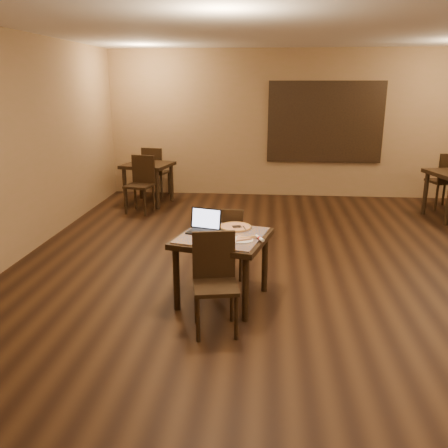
# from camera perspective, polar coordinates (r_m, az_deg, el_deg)

# --- Properties ---
(ground) EXTENTS (10.00, 10.00, 0.00)m
(ground) POSITION_cam_1_polar(r_m,az_deg,el_deg) (5.62, 11.58, -8.21)
(ground) COLOR black
(ground) RESTS_ON ground
(wall_back) EXTENTS (8.00, 0.02, 3.00)m
(wall_back) POSITION_cam_1_polar(r_m,az_deg,el_deg) (10.13, 9.17, 11.74)
(wall_back) COLOR #8C6647
(wall_back) RESTS_ON ground
(ceiling) EXTENTS (8.00, 10.00, 0.02)m
(ceiling) POSITION_cam_1_polar(r_m,az_deg,el_deg) (5.16, 13.67, 23.69)
(ceiling) COLOR silver
(ceiling) RESTS_ON wall_back
(mural) EXTENTS (2.34, 0.05, 1.64)m
(mural) POSITION_cam_1_polar(r_m,az_deg,el_deg) (10.13, 12.08, 11.87)
(mural) COLOR #245B85
(mural) RESTS_ON wall_back
(tiled_table) EXTENTS (1.12, 1.12, 0.76)m
(tiled_table) POSITION_cam_1_polar(r_m,az_deg,el_deg) (5.12, -0.18, -2.39)
(tiled_table) COLOR black
(tiled_table) RESTS_ON ground
(chair_main_near) EXTENTS (0.49, 0.49, 0.96)m
(chair_main_near) POSITION_cam_1_polar(r_m,az_deg,el_deg) (4.59, -1.12, -6.28)
(chair_main_near) COLOR black
(chair_main_near) RESTS_ON ground
(chair_main_far) EXTENTS (0.39, 0.39, 0.91)m
(chair_main_far) POSITION_cam_1_polar(r_m,az_deg,el_deg) (5.75, 0.41, -1.79)
(chair_main_far) COLOR black
(chair_main_far) RESTS_ON ground
(laptop) EXTENTS (0.41, 0.36, 0.24)m
(laptop) POSITION_cam_1_polar(r_m,az_deg,el_deg) (5.19, -2.27, -0.21)
(laptop) COLOR black
(laptop) RESTS_ON tiled_table
(plate) EXTENTS (0.23, 0.23, 0.01)m
(plate) POSITION_cam_1_polar(r_m,az_deg,el_deg) (4.90, 2.18, -1.93)
(plate) COLOR white
(plate) RESTS_ON tiled_table
(pizza_slice) EXTENTS (0.29, 0.29, 0.02)m
(pizza_slice) POSITION_cam_1_polar(r_m,az_deg,el_deg) (4.89, 2.19, -1.75)
(pizza_slice) COLOR beige
(pizza_slice) RESTS_ON plate
(pizza_pan) EXTENTS (0.38, 0.38, 0.01)m
(pizza_pan) POSITION_cam_1_polar(r_m,az_deg,el_deg) (5.30, 1.36, -0.50)
(pizza_pan) COLOR silver
(pizza_pan) RESTS_ON tiled_table
(pizza_whole) EXTENTS (0.36, 0.36, 0.03)m
(pizza_whole) POSITION_cam_1_polar(r_m,az_deg,el_deg) (5.30, 1.36, -0.34)
(pizza_whole) COLOR beige
(pizza_whole) RESTS_ON pizza_pan
(spatula) EXTENTS (0.16, 0.26, 0.01)m
(spatula) POSITION_cam_1_polar(r_m,az_deg,el_deg) (5.27, 1.56, -0.33)
(spatula) COLOR silver
(spatula) RESTS_ON pizza_whole
(napkin_roll) EXTENTS (0.10, 0.16, 0.04)m
(napkin_roll) POSITION_cam_1_polar(r_m,az_deg,el_deg) (4.92, 4.30, -1.73)
(napkin_roll) COLOR white
(napkin_roll) RESTS_ON tiled_table
(other_table_a_chair_far) EXTENTS (0.57, 0.57, 1.09)m
(other_table_a_chair_far) POSITION_cam_1_polar(r_m,az_deg,el_deg) (9.87, 25.11, 5.05)
(other_table_a_chair_far) COLOR black
(other_table_a_chair_far) RESTS_ON ground
(other_table_b) EXTENTS (1.02, 1.02, 0.81)m
(other_table_b) POSITION_cam_1_polar(r_m,az_deg,el_deg) (9.52, -9.12, 6.39)
(other_table_b) COLOR black
(other_table_b) RESTS_ON ground
(other_table_b_chair_near) EXTENTS (0.53, 0.53, 1.04)m
(other_table_b_chair_near) POSITION_cam_1_polar(r_m,az_deg,el_deg) (8.95, -9.93, 5.18)
(other_table_b_chair_near) COLOR black
(other_table_b_chair_near) RESTS_ON ground
(other_table_b_chair_far) EXTENTS (0.53, 0.53, 1.04)m
(other_table_b_chair_far) POSITION_cam_1_polar(r_m,az_deg,el_deg) (10.12, -8.36, 6.56)
(other_table_b_chair_far) COLOR black
(other_table_b_chair_far) RESTS_ON ground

